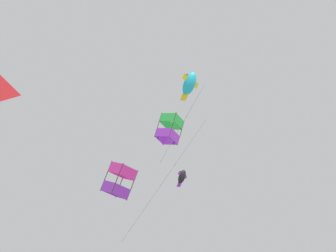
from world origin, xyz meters
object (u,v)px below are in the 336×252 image
object	(u,v)px
kite_fish_near_right	(189,84)
kite_box_near_left	(119,181)
kite_box_far_centre	(170,129)
kite_fish_mid_left	(182,177)

from	to	relation	value
kite_fish_near_right	kite_box_near_left	world-z (taller)	kite_fish_near_right
kite_box_far_centre	kite_fish_near_right	world-z (taller)	kite_box_far_centre
kite_fish_near_right	kite_box_near_left	distance (m)	10.31
kite_fish_near_right	kite_box_near_left	bearing A→B (deg)	67.39
kite_fish_mid_left	kite_box_near_left	distance (m)	7.16
kite_box_far_centre	kite_fish_mid_left	distance (m)	8.80
kite_box_near_left	kite_fish_mid_left	bearing A→B (deg)	2.46
kite_box_far_centre	kite_box_near_left	size ratio (longest dim) A/B	3.61
kite_fish_mid_left	kite_box_far_centre	bearing A→B (deg)	-146.24
kite_fish_mid_left	kite_box_near_left	size ratio (longest dim) A/B	0.57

